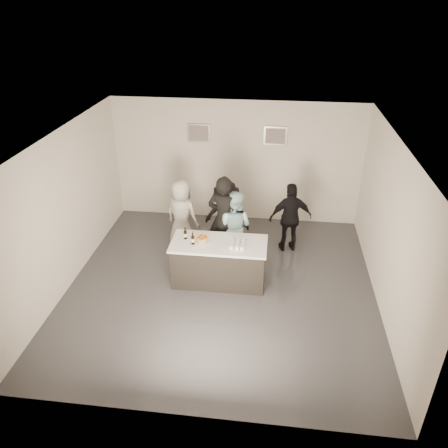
# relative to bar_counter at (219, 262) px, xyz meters

# --- Properties ---
(floor) EXTENTS (6.00, 6.00, 0.00)m
(floor) POSITION_rel_bar_counter_xyz_m (0.06, -0.19, -0.45)
(floor) COLOR #3D3D42
(floor) RESTS_ON ground
(ceiling) EXTENTS (6.00, 6.00, 0.00)m
(ceiling) POSITION_rel_bar_counter_xyz_m (0.06, -0.19, 2.55)
(ceiling) COLOR white
(wall_back) EXTENTS (6.00, 0.04, 3.00)m
(wall_back) POSITION_rel_bar_counter_xyz_m (0.06, 2.81, 1.05)
(wall_back) COLOR silver
(wall_back) RESTS_ON ground
(wall_front) EXTENTS (6.00, 0.04, 3.00)m
(wall_front) POSITION_rel_bar_counter_xyz_m (0.06, -3.19, 1.05)
(wall_front) COLOR silver
(wall_front) RESTS_ON ground
(wall_left) EXTENTS (0.04, 6.00, 3.00)m
(wall_left) POSITION_rel_bar_counter_xyz_m (-2.94, -0.19, 1.05)
(wall_left) COLOR silver
(wall_left) RESTS_ON ground
(wall_right) EXTENTS (0.04, 6.00, 3.00)m
(wall_right) POSITION_rel_bar_counter_xyz_m (3.06, -0.19, 1.05)
(wall_right) COLOR silver
(wall_right) RESTS_ON ground
(picture_left) EXTENTS (0.54, 0.04, 0.44)m
(picture_left) POSITION_rel_bar_counter_xyz_m (-0.84, 2.78, 1.75)
(picture_left) COLOR #B2B2B7
(picture_left) RESTS_ON wall_back
(picture_right) EXTENTS (0.54, 0.04, 0.44)m
(picture_right) POSITION_rel_bar_counter_xyz_m (0.96, 2.78, 1.75)
(picture_right) COLOR #B2B2B7
(picture_right) RESTS_ON wall_back
(bar_counter) EXTENTS (1.86, 0.86, 0.90)m
(bar_counter) POSITION_rel_bar_counter_xyz_m (0.00, 0.00, 0.00)
(bar_counter) COLOR white
(bar_counter) RESTS_ON ground
(cake) EXTENTS (0.22, 0.22, 0.08)m
(cake) POSITION_rel_bar_counter_xyz_m (-0.33, 0.00, 0.49)
(cake) COLOR #FDA71A
(cake) RESTS_ON bar_counter
(beer_bottle_a) EXTENTS (0.07, 0.07, 0.26)m
(beer_bottle_a) POSITION_rel_bar_counter_xyz_m (-0.67, 0.07, 0.58)
(beer_bottle_a) COLOR black
(beer_bottle_a) RESTS_ON bar_counter
(beer_bottle_b) EXTENTS (0.07, 0.07, 0.26)m
(beer_bottle_b) POSITION_rel_bar_counter_xyz_m (-0.49, -0.11, 0.58)
(beer_bottle_b) COLOR black
(beer_bottle_b) RESTS_ON bar_counter
(tumbler_cluster) EXTENTS (0.30, 0.40, 0.08)m
(tumbler_cluster) POSITION_rel_bar_counter_xyz_m (0.37, -0.05, 0.49)
(tumbler_cluster) COLOR orange
(tumbler_cluster) RESTS_ON bar_counter
(candles) EXTENTS (0.24, 0.08, 0.01)m
(candles) POSITION_rel_bar_counter_xyz_m (-0.22, -0.27, 0.45)
(candles) COLOR pink
(candles) RESTS_ON bar_counter
(person_main_black) EXTENTS (0.81, 0.64, 1.94)m
(person_main_black) POSITION_rel_bar_counter_xyz_m (-0.00, 0.82, 0.52)
(person_main_black) COLOR black
(person_main_black) RESTS_ON ground
(person_main_blue) EXTENTS (0.92, 0.80, 1.61)m
(person_main_blue) POSITION_rel_bar_counter_xyz_m (0.21, 0.85, 0.35)
(person_main_blue) COLOR #B4E2EB
(person_main_blue) RESTS_ON ground
(person_guest_left) EXTENTS (0.91, 0.74, 1.59)m
(person_guest_left) POSITION_rel_bar_counter_xyz_m (-1.00, 1.27, 0.35)
(person_guest_left) COLOR silver
(person_guest_left) RESTS_ON ground
(person_guest_right) EXTENTS (1.00, 0.59, 1.60)m
(person_guest_right) POSITION_rel_bar_counter_xyz_m (1.40, 1.40, 0.35)
(person_guest_right) COLOR black
(person_guest_right) RESTS_ON ground
(person_guest_back) EXTENTS (1.14, 0.82, 1.59)m
(person_guest_back) POSITION_rel_bar_counter_xyz_m (-0.01, 1.35, 0.35)
(person_guest_back) COLOR black
(person_guest_back) RESTS_ON ground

